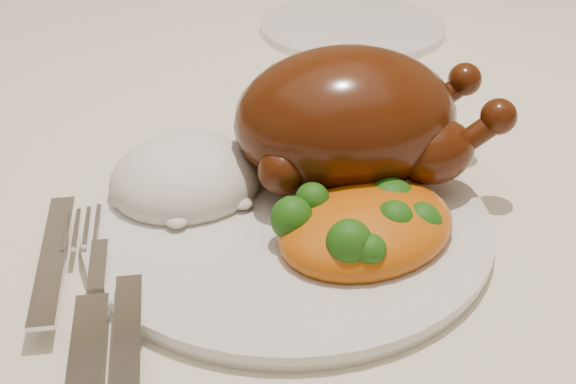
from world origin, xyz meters
name	(u,v)px	position (x,y,z in m)	size (l,w,h in m)	color
dining_table	(177,255)	(0.00, 0.00, 0.67)	(1.60, 0.90, 0.76)	brown
tablecloth	(170,181)	(0.00, 0.00, 0.74)	(1.73, 1.03, 0.18)	silver
dinner_plate	(288,225)	(0.04, -0.15, 0.77)	(0.26, 0.26, 0.01)	silver
side_plate	(353,27)	(0.26, 0.17, 0.77)	(0.20, 0.20, 0.01)	silver
roast_chicken	(352,119)	(0.10, -0.12, 0.83)	(0.20, 0.15, 0.10)	#4E1B08
rice_mound	(186,179)	(-0.01, -0.09, 0.79)	(0.11, 0.10, 0.05)	white
mac_and_cheese	(369,224)	(0.07, -0.19, 0.79)	(0.13, 0.11, 0.05)	orange
cutlery	(94,310)	(-0.10, -0.19, 0.78)	(0.07, 0.20, 0.01)	#BCBCC3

